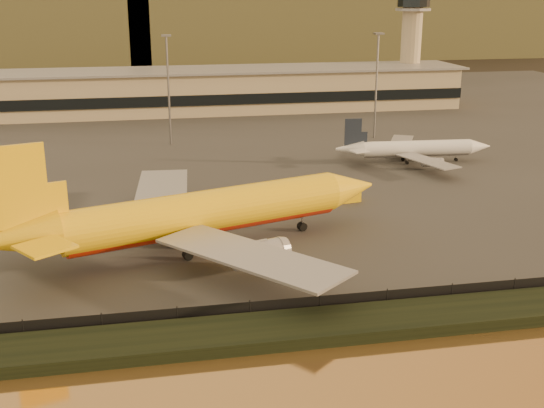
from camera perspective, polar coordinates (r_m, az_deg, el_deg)
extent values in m
plane|color=black|center=(89.65, 0.62, -5.72)|extent=(900.00, 900.00, 0.00)
cube|color=black|center=(74.39, 3.29, -10.29)|extent=(320.00, 7.00, 1.40)
cube|color=#2D2D2D|center=(179.97, -5.49, 6.12)|extent=(320.00, 220.00, 0.20)
cube|color=black|center=(77.58, 2.57, -8.55)|extent=(300.00, 0.05, 2.20)
cube|color=tan|center=(208.42, -6.37, 9.34)|extent=(160.00, 22.00, 12.00)
cube|color=black|center=(197.53, -6.08, 8.61)|extent=(160.00, 0.60, 3.00)
cube|color=gray|center=(207.64, -6.43, 11.06)|extent=(164.00, 24.00, 0.60)
cylinder|color=tan|center=(229.63, 11.50, 12.12)|extent=(6.40, 6.40, 30.00)
cylinder|color=black|center=(228.77, 11.76, 16.29)|extent=(10.40, 10.40, 3.50)
cylinder|color=gray|center=(228.82, 11.72, 15.65)|extent=(11.20, 11.20, 0.80)
cylinder|color=slate|center=(162.43, -8.64, 9.28)|extent=(0.50, 0.50, 25.00)
cube|color=slate|center=(161.15, -8.85, 13.75)|extent=(2.20, 2.20, 0.40)
cylinder|color=slate|center=(170.02, 8.71, 9.64)|extent=(0.50, 0.50, 25.00)
cube|color=slate|center=(168.80, 8.91, 13.91)|extent=(2.20, 2.20, 0.40)
cylinder|color=yellow|center=(95.74, -5.42, -0.57)|extent=(40.54, 17.93, 5.87)
cylinder|color=red|center=(96.07, -5.40, -1.15)|extent=(39.07, 16.36, 4.58)
cone|color=yellow|center=(107.15, 6.58, 1.36)|extent=(9.32, 8.00, 5.87)
cone|color=yellow|center=(89.35, -20.56, -2.69)|extent=(11.47, 8.68, 5.87)
cube|color=yellow|center=(87.59, -20.28, 1.40)|extent=(6.06, 2.33, 10.28)
cube|color=yellow|center=(95.02, -19.80, -1.14)|extent=(5.68, 5.61, 0.35)
cube|color=yellow|center=(84.01, -18.46, -3.41)|extent=(7.84, 7.83, 0.35)
cube|color=gray|center=(109.63, -9.20, 1.06)|extent=(9.81, 25.94, 0.35)
cylinder|color=gray|center=(107.60, -7.06, -0.06)|extent=(7.44, 5.13, 3.23)
cube|color=gray|center=(82.28, -1.77, -4.34)|extent=(22.31, 24.62, 0.35)
cylinder|color=gray|center=(87.22, -1.24, -4.18)|extent=(7.44, 5.13, 3.23)
cylinder|color=black|center=(104.05, 2.53, -1.89)|extent=(1.54, 1.37, 1.29)
cylinder|color=slate|center=(103.83, 2.54, -1.53)|extent=(0.23, 0.23, 2.64)
cylinder|color=black|center=(93.61, -7.07, -4.27)|extent=(1.54, 1.37, 1.29)
cylinder|color=slate|center=(93.37, -7.09, -3.88)|extent=(0.23, 0.23, 2.64)
cylinder|color=black|center=(98.24, -8.22, -3.25)|extent=(1.54, 1.37, 1.29)
cylinder|color=slate|center=(98.00, -8.24, -2.88)|extent=(0.23, 0.23, 2.64)
cylinder|color=white|center=(148.04, 12.01, 4.60)|extent=(23.50, 4.89, 3.24)
cylinder|color=gray|center=(148.16, 12.00, 4.38)|extent=(22.80, 4.13, 2.53)
cone|color=white|center=(153.07, 16.97, 4.63)|extent=(4.75, 3.55, 3.24)
cone|color=white|center=(143.97, 6.49, 4.61)|extent=(6.05, 3.65, 3.24)
cube|color=#1C2433|center=(143.38, 6.80, 6.00)|extent=(3.57, 0.51, 5.67)
cube|color=white|center=(147.29, 6.70, 4.99)|extent=(4.16, 4.07, 0.19)
cube|color=white|center=(141.16, 7.31, 4.42)|extent=(3.88, 3.77, 0.19)
cube|color=gray|center=(156.21, 10.74, 5.12)|extent=(10.48, 15.09, 0.19)
cylinder|color=gray|center=(154.87, 11.53, 4.63)|extent=(4.00, 2.05, 1.78)
cube|color=gray|center=(139.78, 12.89, 3.54)|extent=(8.80, 15.27, 0.19)
cylinder|color=gray|center=(142.53, 13.20, 3.42)|extent=(4.00, 2.05, 1.78)
cylinder|color=black|center=(151.73, 15.14, 3.62)|extent=(0.75, 0.62, 0.71)
cylinder|color=slate|center=(151.64, 15.15, 3.76)|extent=(0.17, 0.17, 1.46)
cylinder|color=black|center=(146.55, 11.22, 3.42)|extent=(0.75, 0.62, 0.71)
cylinder|color=slate|center=(146.46, 11.23, 3.56)|extent=(0.17, 0.17, 1.46)
cylinder|color=black|center=(149.24, 10.88, 3.69)|extent=(0.75, 0.62, 0.71)
cylinder|color=slate|center=(149.15, 10.89, 3.83)|extent=(0.17, 0.17, 1.46)
cube|color=yellow|center=(118.64, 6.33, 0.65)|extent=(4.63, 2.66, 1.96)
cube|color=white|center=(114.65, -5.55, 0.02)|extent=(4.27, 2.73, 1.78)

